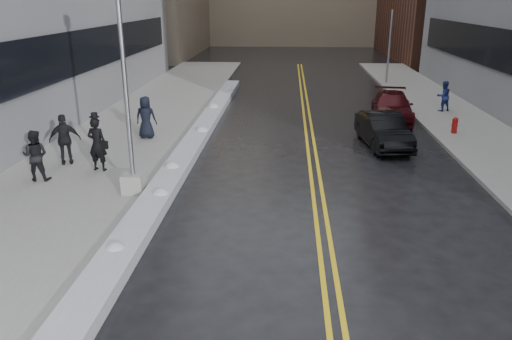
% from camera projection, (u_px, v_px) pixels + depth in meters
% --- Properties ---
extents(ground, '(160.00, 160.00, 0.00)m').
position_uv_depth(ground, '(231.00, 227.00, 13.71)').
color(ground, black).
rests_on(ground, ground).
extents(sidewalk_west, '(5.50, 50.00, 0.15)m').
position_uv_depth(sidewalk_west, '(134.00, 129.00, 23.46)').
color(sidewalk_west, gray).
rests_on(sidewalk_west, ground).
extents(sidewalk_east, '(4.00, 50.00, 0.15)m').
position_uv_depth(sidewalk_east, '(476.00, 135.00, 22.50)').
color(sidewalk_east, gray).
rests_on(sidewalk_east, ground).
extents(lane_line_left, '(0.12, 50.00, 0.01)m').
position_uv_depth(lane_line_left, '(306.00, 134.00, 22.99)').
color(lane_line_left, gold).
rests_on(lane_line_left, ground).
extents(lane_line_right, '(0.12, 50.00, 0.01)m').
position_uv_depth(lane_line_right, '(313.00, 134.00, 22.97)').
color(lane_line_right, gold).
rests_on(lane_line_right, ground).
extents(snow_ridge, '(0.90, 30.00, 0.34)m').
position_uv_depth(snow_ridge, '(195.00, 140.00, 21.34)').
color(snow_ridge, '#B9BBC2').
rests_on(snow_ridge, ground).
extents(lamppost, '(0.65, 0.65, 7.62)m').
position_uv_depth(lamppost, '(128.00, 118.00, 14.96)').
color(lamppost, gray).
rests_on(lamppost, sidewalk_west).
extents(fire_hydrant, '(0.26, 0.26, 0.73)m').
position_uv_depth(fire_hydrant, '(455.00, 124.00, 22.40)').
color(fire_hydrant, maroon).
rests_on(fire_hydrant, sidewalk_east).
extents(traffic_signal, '(0.16, 0.20, 6.00)m').
position_uv_depth(traffic_signal, '(390.00, 36.00, 34.69)').
color(traffic_signal, gray).
rests_on(traffic_signal, sidewalk_east).
extents(pedestrian_fedora, '(0.77, 0.57, 1.92)m').
position_uv_depth(pedestrian_fedora, '(97.00, 144.00, 17.41)').
color(pedestrian_fedora, black).
rests_on(pedestrian_fedora, sidewalk_west).
extents(pedestrian_b, '(0.88, 0.71, 1.72)m').
position_uv_depth(pedestrian_b, '(35.00, 155.00, 16.50)').
color(pedestrian_b, black).
rests_on(pedestrian_b, sidewalk_west).
extents(pedestrian_c, '(0.89, 0.58, 1.82)m').
position_uv_depth(pedestrian_c, '(146.00, 117.00, 21.48)').
color(pedestrian_c, black).
rests_on(pedestrian_c, sidewalk_west).
extents(pedestrian_d, '(1.18, 0.82, 1.86)m').
position_uv_depth(pedestrian_d, '(65.00, 140.00, 18.07)').
color(pedestrian_d, black).
rests_on(pedestrian_d, sidewalk_west).
extents(pedestrian_east, '(0.92, 0.81, 1.60)m').
position_uv_depth(pedestrian_east, '(443.00, 96.00, 26.63)').
color(pedestrian_east, navy).
rests_on(pedestrian_east, sidewalk_east).
extents(car_black, '(1.96, 4.35, 1.39)m').
position_uv_depth(car_black, '(383.00, 130.00, 20.88)').
color(car_black, black).
rests_on(car_black, ground).
extents(car_maroon, '(2.51, 4.98, 1.39)m').
position_uv_depth(car_maroon, '(392.00, 107.00, 25.31)').
color(car_maroon, '#37080C').
rests_on(car_maroon, ground).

